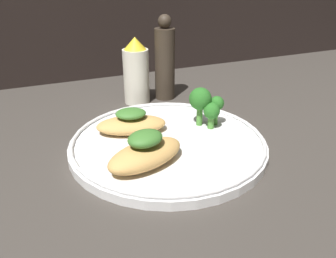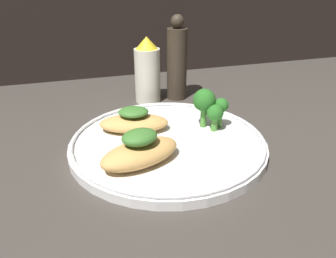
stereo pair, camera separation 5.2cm
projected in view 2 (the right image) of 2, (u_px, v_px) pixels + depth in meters
ground_plane at (168, 150)px, 53.44cm from camera, size 180.00×180.00×1.00cm
plate at (168, 142)px, 52.79cm from camera, size 31.41×31.41×2.00cm
grilled_meat_front at (140, 151)px, 45.51cm from camera, size 13.27×9.48×5.13cm
grilled_meat_middle at (134, 122)px, 55.19cm from camera, size 12.62×8.34×4.15cm
broccoli_bunch at (210, 105)px, 55.14cm from camera, size 5.86×5.38×6.82cm
sauce_bottle at (147, 71)px, 69.56cm from camera, size 5.44×5.44×13.96cm
pepper_grinder at (177, 62)px, 70.65cm from camera, size 4.35×4.35×18.04cm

